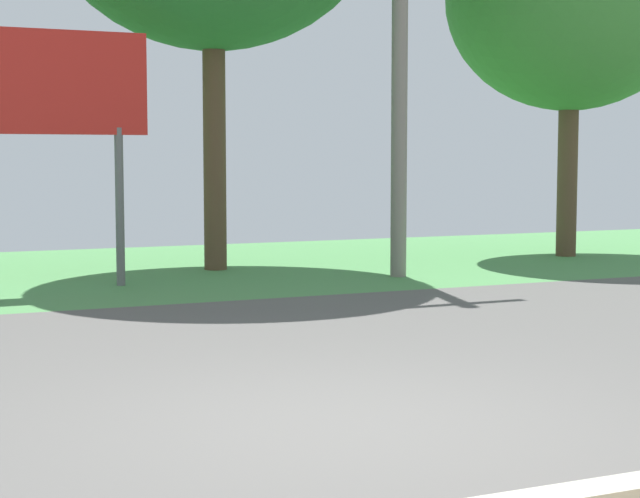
# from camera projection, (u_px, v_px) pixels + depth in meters

# --- Properties ---
(ground_plane) EXTENTS (40.00, 22.00, 0.20)m
(ground_plane) POSITION_uv_depth(u_px,v_px,m) (213.00, 355.00, 9.70)
(ground_plane) COLOR #565451
(utility_pole) EXTENTS (1.80, 0.24, 7.72)m
(utility_pole) POSITION_uv_depth(u_px,v_px,m) (400.00, 4.00, 15.23)
(utility_pole) COLOR gray
(utility_pole) RESTS_ON ground_plane
(roadside_billboard) EXTENTS (2.60, 0.12, 3.50)m
(roadside_billboard) POSITION_uv_depth(u_px,v_px,m) (52.00, 101.00, 13.93)
(roadside_billboard) COLOR slate
(roadside_billboard) RESTS_ON ground_plane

